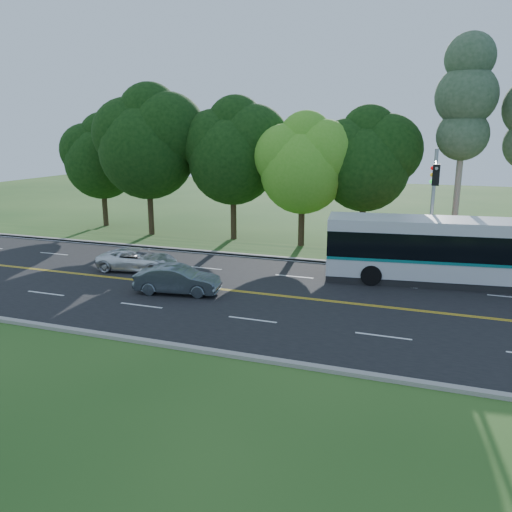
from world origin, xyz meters
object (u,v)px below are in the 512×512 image
(traffic_signal, at_px, (433,194))
(suv, at_px, (138,259))
(transit_bus, at_px, (453,252))
(sedan, at_px, (178,280))

(traffic_signal, distance_m, suv, 16.87)
(traffic_signal, height_order, transit_bus, traffic_signal)
(transit_bus, height_order, sedan, transit_bus)
(sedan, bearing_deg, traffic_signal, -69.56)
(transit_bus, height_order, suv, transit_bus)
(traffic_signal, xyz_separation_m, transit_bus, (1.24, -0.38, -2.95))
(traffic_signal, bearing_deg, sedan, -150.41)
(traffic_signal, distance_m, transit_bus, 3.22)
(transit_bus, bearing_deg, sedan, -161.11)
(traffic_signal, relative_size, sedan, 1.65)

